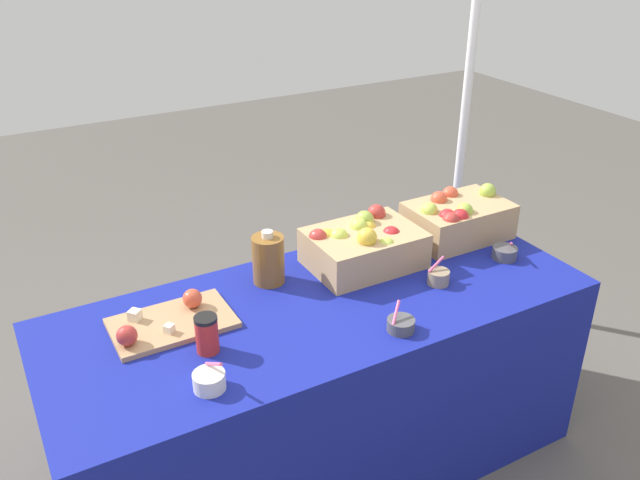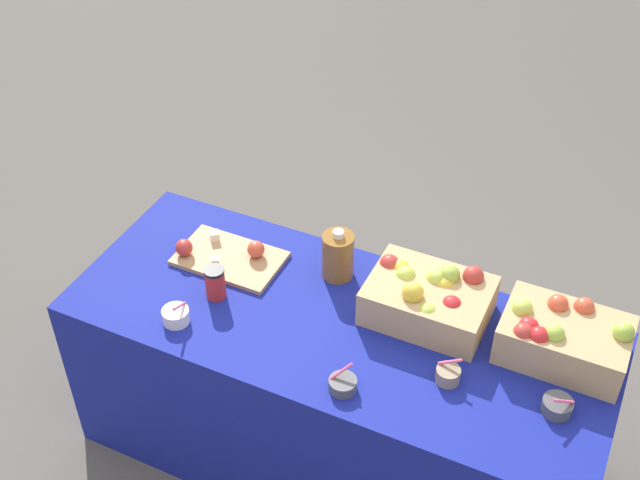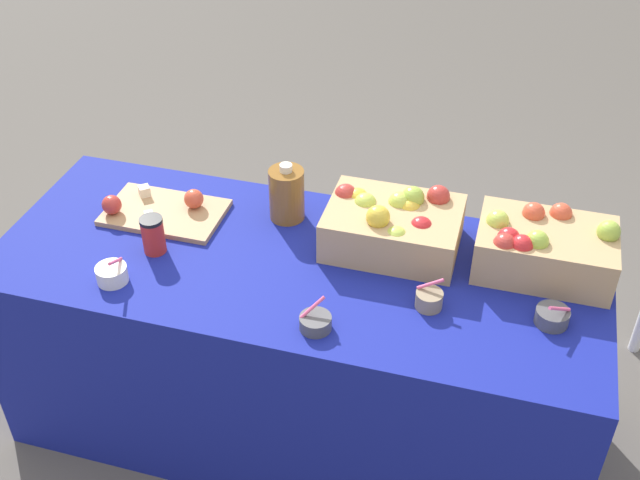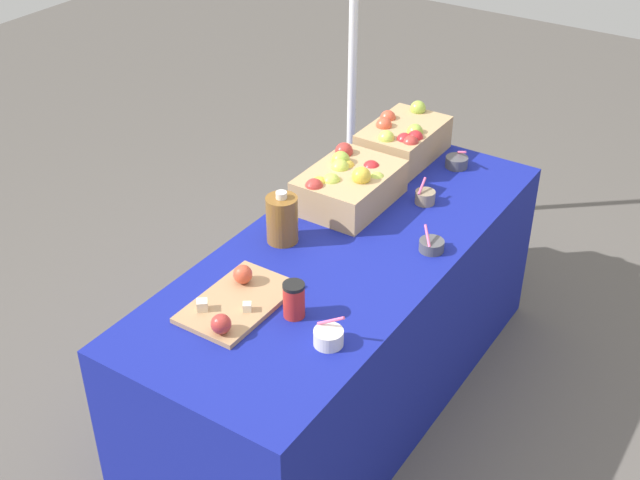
# 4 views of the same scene
# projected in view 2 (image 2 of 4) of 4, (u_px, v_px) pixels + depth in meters

# --- Properties ---
(ground_plane) EXTENTS (10.00, 10.00, 0.00)m
(ground_plane) POSITION_uv_depth(u_px,v_px,m) (335.00, 450.00, 3.33)
(ground_plane) COLOR #56514C
(table) EXTENTS (1.90, 0.76, 0.74)m
(table) POSITION_uv_depth(u_px,v_px,m) (336.00, 390.00, 3.10)
(table) COLOR navy
(table) RESTS_ON ground_plane
(apple_crate_left) EXTENTS (0.40, 0.27, 0.19)m
(apple_crate_left) POSITION_uv_depth(u_px,v_px,m) (563.00, 337.00, 2.68)
(apple_crate_left) COLOR tan
(apple_crate_left) RESTS_ON table
(apple_crate_middle) EXTENTS (0.41, 0.30, 0.19)m
(apple_crate_middle) POSITION_uv_depth(u_px,v_px,m) (428.00, 297.00, 2.83)
(apple_crate_middle) COLOR tan
(apple_crate_middle) RESTS_ON table
(cutting_board_front) EXTENTS (0.39, 0.24, 0.08)m
(cutting_board_front) POSITION_uv_depth(u_px,v_px,m) (227.00, 256.00, 3.09)
(cutting_board_front) COLOR tan
(cutting_board_front) RESTS_ON table
(sample_bowl_near) EXTENTS (0.09, 0.09, 0.09)m
(sample_bowl_near) POSITION_uv_depth(u_px,v_px,m) (557.00, 406.00, 2.54)
(sample_bowl_near) COLOR #4C4C51
(sample_bowl_near) RESTS_ON table
(sample_bowl_mid) EXTENTS (0.09, 0.10, 0.11)m
(sample_bowl_mid) POSITION_uv_depth(u_px,v_px,m) (176.00, 316.00, 2.84)
(sample_bowl_mid) COLOR silver
(sample_bowl_mid) RESTS_ON table
(sample_bowl_far) EXTENTS (0.08, 0.08, 0.10)m
(sample_bowl_far) POSITION_uv_depth(u_px,v_px,m) (448.00, 375.00, 2.63)
(sample_bowl_far) COLOR gray
(sample_bowl_far) RESTS_ON table
(sample_bowl_extra) EXTENTS (0.09, 0.09, 0.09)m
(sample_bowl_extra) POSITION_uv_depth(u_px,v_px,m) (343.00, 384.00, 2.61)
(sample_bowl_extra) COLOR #4C4C51
(sample_bowl_extra) RESTS_ON table
(cider_jug) EXTENTS (0.12, 0.12, 0.20)m
(cider_jug) POSITION_uv_depth(u_px,v_px,m) (338.00, 255.00, 2.98)
(cider_jug) COLOR brown
(cider_jug) RESTS_ON table
(coffee_cup) EXTENTS (0.07, 0.07, 0.12)m
(coffee_cup) POSITION_uv_depth(u_px,v_px,m) (215.00, 283.00, 2.91)
(coffee_cup) COLOR red
(coffee_cup) RESTS_ON table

